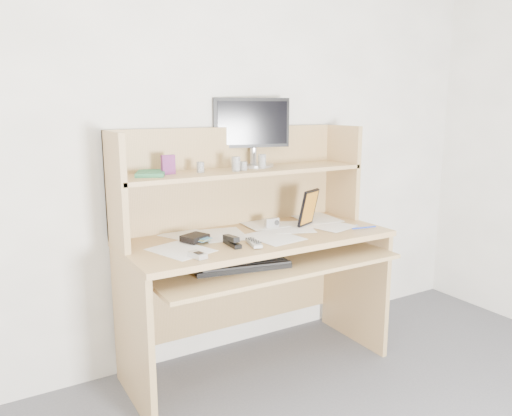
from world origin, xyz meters
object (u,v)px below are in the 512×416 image
game_case (308,208)px  monitor (252,130)px  desk (250,242)px  keyboard (241,265)px  tv_remote (254,243)px

game_case → monitor: 0.53m
desk → monitor: monitor is taller
keyboard → tv_remote: bearing=16.7°
tv_remote → game_case: (0.46, 0.18, 0.09)m
desk → game_case: bearing=-9.8°
tv_remote → desk: bearing=78.4°
tv_remote → game_case: game_case is taller
desk → keyboard: bearing=-128.0°
keyboard → monitor: size_ratio=1.14×
desk → keyboard: 0.31m
desk → monitor: bearing=56.2°
monitor → desk: bearing=-110.3°
game_case → tv_remote: bearing=176.5°
keyboard → game_case: bearing=30.4°
game_case → monitor: (-0.23, 0.23, 0.42)m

